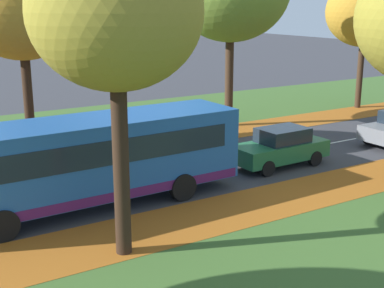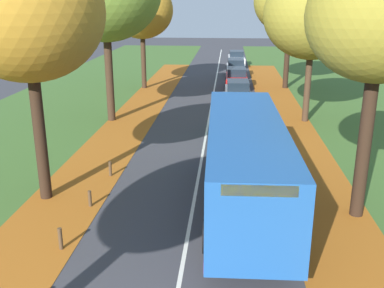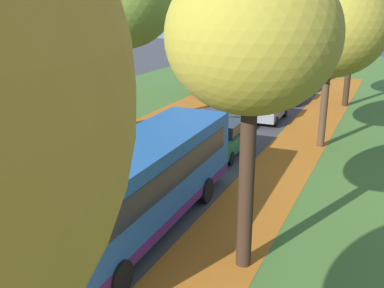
# 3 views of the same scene
# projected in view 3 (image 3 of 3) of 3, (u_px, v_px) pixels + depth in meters

# --- Properties ---
(grass_verge_left) EXTENTS (12.00, 90.00, 0.01)m
(grass_verge_left) POSITION_uv_depth(u_px,v_px,m) (80.00, 120.00, 28.71)
(grass_verge_left) COLOR #3D6028
(grass_verge_left) RESTS_ON ground
(leaf_litter_left) EXTENTS (2.80, 60.00, 0.00)m
(leaf_litter_left) POSITION_uv_depth(u_px,v_px,m) (79.00, 158.00, 21.69)
(leaf_litter_left) COLOR #9E5619
(leaf_litter_left) RESTS_ON grass_verge_left
(leaf_litter_right) EXTENTS (2.80, 60.00, 0.00)m
(leaf_litter_right) POSITION_uv_depth(u_px,v_px,m) (264.00, 190.00, 18.06)
(leaf_litter_right) COLOR #9E5619
(leaf_litter_right) RESTS_ON grass_verge_right
(road_centre_line) EXTENTS (0.12, 80.00, 0.01)m
(road_centre_line) POSITION_uv_depth(u_px,v_px,m) (214.00, 137.00, 25.08)
(road_centre_line) COLOR silver
(road_centre_line) RESTS_ON ground
(tree_left_far) EXTENTS (4.86, 4.86, 8.28)m
(tree_left_far) POSITION_uv_depth(u_px,v_px,m) (196.00, 17.00, 34.45)
(tree_left_far) COLOR #382619
(tree_left_far) RESTS_ON ground
(tree_right_near) EXTENTS (4.36, 4.36, 8.40)m
(tree_right_near) POSITION_uv_depth(u_px,v_px,m) (252.00, 38.00, 11.05)
(tree_right_near) COLOR black
(tree_right_near) RESTS_ON ground
(tree_right_mid) EXTENTS (5.52, 5.52, 8.59)m
(tree_right_mid) POSITION_uv_depth(u_px,v_px,m) (331.00, 26.00, 21.67)
(tree_right_mid) COLOR #422D1E
(tree_right_mid) RESTS_ON ground
(tree_right_far) EXTENTS (5.67, 5.67, 9.35)m
(tree_right_far) POSITION_uv_depth(u_px,v_px,m) (355.00, 8.00, 30.53)
(tree_right_far) COLOR black
(tree_right_far) RESTS_ON ground
(bollard_fourth) EXTENTS (0.12, 0.12, 0.59)m
(bollard_fourth) POSITION_uv_depth(u_px,v_px,m) (5.00, 201.00, 16.40)
(bollard_fourth) COLOR #4C3823
(bollard_fourth) RESTS_ON ground
(bollard_fifth) EXTENTS (0.12, 0.12, 0.62)m
(bollard_fifth) POSITION_uv_depth(u_px,v_px,m) (57.00, 174.00, 18.86)
(bollard_fifth) COLOR #4C3823
(bollard_fifth) RESTS_ON ground
(bus) EXTENTS (2.84, 10.46, 2.98)m
(bus) POSITION_uv_depth(u_px,v_px,m) (139.00, 182.00, 14.40)
(bus) COLOR #1E5199
(bus) RESTS_ON ground
(car_green_lead) EXTENTS (1.85, 4.23, 1.62)m
(car_green_lead) POSITION_uv_depth(u_px,v_px,m) (224.00, 138.00, 22.06)
(car_green_lead) COLOR #1E6038
(car_green_lead) RESTS_ON ground
(car_grey_following) EXTENTS (1.84, 4.23, 1.62)m
(car_grey_following) POSITION_uv_depth(u_px,v_px,m) (269.00, 108.00, 28.39)
(car_grey_following) COLOR slate
(car_grey_following) RESTS_ON ground
(car_red_third_in_line) EXTENTS (1.81, 4.21, 1.62)m
(car_red_third_in_line) POSITION_uv_depth(u_px,v_px,m) (290.00, 91.00, 33.60)
(car_red_third_in_line) COLOR #B21919
(car_red_third_in_line) RESTS_ON ground
(car_silver_fourth_in_line) EXTENTS (1.82, 4.22, 1.62)m
(car_silver_fourth_in_line) POSITION_uv_depth(u_px,v_px,m) (305.00, 80.00, 38.43)
(car_silver_fourth_in_line) COLOR #B7BABF
(car_silver_fourth_in_line) RESTS_ON ground
(car_white_trailing) EXTENTS (1.86, 4.24, 1.62)m
(car_white_trailing) POSITION_uv_depth(u_px,v_px,m) (320.00, 69.00, 44.47)
(car_white_trailing) COLOR silver
(car_white_trailing) RESTS_ON ground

